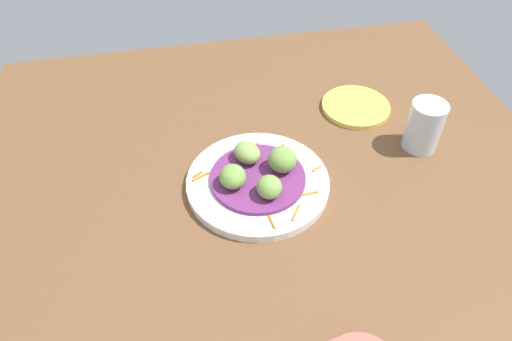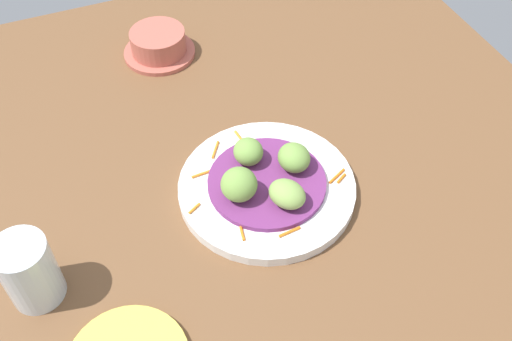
{
  "view_description": "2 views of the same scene",
  "coord_description": "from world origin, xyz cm",
  "px_view_note": "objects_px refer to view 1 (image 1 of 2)",
  "views": [
    {
      "loc": [
        -15.0,
        -55.14,
        65.13
      ],
      "look_at": [
        -3.01,
        3.12,
        5.63
      ],
      "focal_mm": 33.34,
      "sensor_mm": 36.0,
      "label": 1
    },
    {
      "loc": [
        19.66,
        53.34,
        69.78
      ],
      "look_at": [
        -1.45,
        1.78,
        6.22
      ],
      "focal_mm": 41.84,
      "sensor_mm": 36.0,
      "label": 2
    }
  ],
  "objects_px": {
    "side_plate_small": "(356,107)",
    "water_glass": "(424,126)",
    "guac_scoop_back": "(269,187)",
    "guac_scoop_center": "(247,153)",
    "main_plate": "(258,183)",
    "guac_scoop_right": "(233,177)",
    "guac_scoop_left": "(282,159)"
  },
  "relations": [
    {
      "from": "guac_scoop_left",
      "to": "side_plate_small",
      "type": "distance_m",
      "value": 0.27
    },
    {
      "from": "main_plate",
      "to": "side_plate_small",
      "type": "xyz_separation_m",
      "value": [
        0.25,
        0.18,
        -0.0
      ]
    },
    {
      "from": "main_plate",
      "to": "guac_scoop_right",
      "type": "height_order",
      "value": "guac_scoop_right"
    },
    {
      "from": "guac_scoop_center",
      "to": "guac_scoop_right",
      "type": "distance_m",
      "value": 0.07
    },
    {
      "from": "guac_scoop_center",
      "to": "guac_scoop_back",
      "type": "height_order",
      "value": "guac_scoop_back"
    },
    {
      "from": "guac_scoop_center",
      "to": "side_plate_small",
      "type": "xyz_separation_m",
      "value": [
        0.26,
        0.13,
        -0.04
      ]
    },
    {
      "from": "side_plate_small",
      "to": "water_glass",
      "type": "distance_m",
      "value": 0.17
    },
    {
      "from": "guac_scoop_back",
      "to": "guac_scoop_center",
      "type": "bearing_deg",
      "value": 102.3
    },
    {
      "from": "main_plate",
      "to": "side_plate_small",
      "type": "relative_size",
      "value": 1.77
    },
    {
      "from": "main_plate",
      "to": "guac_scoop_center",
      "type": "distance_m",
      "value": 0.06
    },
    {
      "from": "side_plate_small",
      "to": "guac_scoop_center",
      "type": "bearing_deg",
      "value": -152.91
    },
    {
      "from": "main_plate",
      "to": "water_glass",
      "type": "height_order",
      "value": "water_glass"
    },
    {
      "from": "guac_scoop_left",
      "to": "guac_scoop_back",
      "type": "distance_m",
      "value": 0.07
    },
    {
      "from": "guac_scoop_back",
      "to": "water_glass",
      "type": "relative_size",
      "value": 0.46
    },
    {
      "from": "side_plate_small",
      "to": "water_glass",
      "type": "height_order",
      "value": "water_glass"
    },
    {
      "from": "guac_scoop_right",
      "to": "water_glass",
      "type": "distance_m",
      "value": 0.38
    },
    {
      "from": "guac_scoop_right",
      "to": "side_plate_small",
      "type": "bearing_deg",
      "value": 32.55
    },
    {
      "from": "guac_scoop_center",
      "to": "side_plate_small",
      "type": "height_order",
      "value": "guac_scoop_center"
    },
    {
      "from": "guac_scoop_back",
      "to": "side_plate_small",
      "type": "height_order",
      "value": "guac_scoop_back"
    },
    {
      "from": "guac_scoop_back",
      "to": "main_plate",
      "type": "bearing_deg",
      "value": 102.3
    },
    {
      "from": "guac_scoop_back",
      "to": "side_plate_small",
      "type": "distance_m",
      "value": 0.34
    },
    {
      "from": "guac_scoop_right",
      "to": "guac_scoop_back",
      "type": "bearing_deg",
      "value": -32.7
    },
    {
      "from": "guac_scoop_right",
      "to": "water_glass",
      "type": "height_order",
      "value": "water_glass"
    },
    {
      "from": "main_plate",
      "to": "guac_scoop_left",
      "type": "xyz_separation_m",
      "value": [
        0.05,
        0.01,
        0.04
      ]
    },
    {
      "from": "guac_scoop_left",
      "to": "guac_scoop_center",
      "type": "height_order",
      "value": "guac_scoop_left"
    },
    {
      "from": "main_plate",
      "to": "guac_scoop_back",
      "type": "bearing_deg",
      "value": -77.7
    },
    {
      "from": "guac_scoop_left",
      "to": "side_plate_small",
      "type": "relative_size",
      "value": 0.36
    },
    {
      "from": "guac_scoop_left",
      "to": "guac_scoop_right",
      "type": "relative_size",
      "value": 1.03
    },
    {
      "from": "guac_scoop_right",
      "to": "side_plate_small",
      "type": "relative_size",
      "value": 0.35
    },
    {
      "from": "guac_scoop_left",
      "to": "water_glass",
      "type": "height_order",
      "value": "water_glass"
    },
    {
      "from": "guac_scoop_left",
      "to": "side_plate_small",
      "type": "xyz_separation_m",
      "value": [
        0.21,
        0.17,
        -0.04
      ]
    },
    {
      "from": "guac_scoop_back",
      "to": "side_plate_small",
      "type": "xyz_separation_m",
      "value": [
        0.24,
        0.23,
        -0.04
      ]
    }
  ]
}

